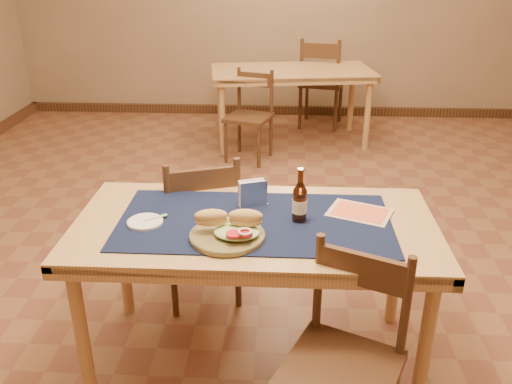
{
  "coord_description": "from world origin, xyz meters",
  "views": [
    {
      "loc": [
        0.12,
        -2.92,
        1.86
      ],
      "look_at": [
        0.0,
        -0.7,
        0.85
      ],
      "focal_mm": 38.0,
      "sensor_mm": 36.0,
      "label": 1
    }
  ],
  "objects_px": {
    "back_table": "(292,78)",
    "napkin_holder": "(253,194)",
    "chair_main_near": "(345,359)",
    "sandwich_plate": "(230,231)",
    "beer_bottle": "(300,202)",
    "main_table": "(255,238)",
    "chair_main_far": "(200,226)"
  },
  "relations": [
    {
      "from": "beer_bottle",
      "to": "napkin_holder",
      "type": "height_order",
      "value": "beer_bottle"
    },
    {
      "from": "chair_main_near",
      "to": "beer_bottle",
      "type": "relative_size",
      "value": 3.55
    },
    {
      "from": "back_table",
      "to": "chair_main_near",
      "type": "relative_size",
      "value": 1.93
    },
    {
      "from": "sandwich_plate",
      "to": "beer_bottle",
      "type": "distance_m",
      "value": 0.34
    },
    {
      "from": "chair_main_far",
      "to": "chair_main_near",
      "type": "relative_size",
      "value": 1.03
    },
    {
      "from": "back_table",
      "to": "napkin_holder",
      "type": "bearing_deg",
      "value": -93.79
    },
    {
      "from": "chair_main_far",
      "to": "back_table",
      "type": "bearing_deg",
      "value": 79.58
    },
    {
      "from": "main_table",
      "to": "chair_main_near",
      "type": "height_order",
      "value": "chair_main_near"
    },
    {
      "from": "sandwich_plate",
      "to": "chair_main_far",
      "type": "bearing_deg",
      "value": 109.88
    },
    {
      "from": "back_table",
      "to": "chair_main_near",
      "type": "distance_m",
      "value": 3.8
    },
    {
      "from": "chair_main_far",
      "to": "sandwich_plate",
      "type": "height_order",
      "value": "chair_main_far"
    },
    {
      "from": "back_table",
      "to": "chair_main_far",
      "type": "height_order",
      "value": "chair_main_far"
    },
    {
      "from": "back_table",
      "to": "chair_main_near",
      "type": "bearing_deg",
      "value": -87.31
    },
    {
      "from": "sandwich_plate",
      "to": "chair_main_near",
      "type": "bearing_deg",
      "value": -38.13
    },
    {
      "from": "napkin_holder",
      "to": "chair_main_near",
      "type": "bearing_deg",
      "value": -60.68
    },
    {
      "from": "back_table",
      "to": "beer_bottle",
      "type": "height_order",
      "value": "beer_bottle"
    },
    {
      "from": "chair_main_near",
      "to": "beer_bottle",
      "type": "height_order",
      "value": "beer_bottle"
    },
    {
      "from": "back_table",
      "to": "chair_main_far",
      "type": "bearing_deg",
      "value": -100.42
    },
    {
      "from": "beer_bottle",
      "to": "napkin_holder",
      "type": "distance_m",
      "value": 0.26
    },
    {
      "from": "main_table",
      "to": "chair_main_far",
      "type": "distance_m",
      "value": 0.61
    },
    {
      "from": "main_table",
      "to": "sandwich_plate",
      "type": "height_order",
      "value": "sandwich_plate"
    },
    {
      "from": "chair_main_near",
      "to": "main_table",
      "type": "bearing_deg",
      "value": 125.08
    },
    {
      "from": "main_table",
      "to": "napkin_holder",
      "type": "xyz_separation_m",
      "value": [
        -0.02,
        0.16,
        0.15
      ]
    },
    {
      "from": "sandwich_plate",
      "to": "beer_bottle",
      "type": "xyz_separation_m",
      "value": [
        0.29,
        0.17,
        0.06
      ]
    },
    {
      "from": "chair_main_far",
      "to": "sandwich_plate",
      "type": "xyz_separation_m",
      "value": [
        0.23,
        -0.64,
        0.32
      ]
    },
    {
      "from": "napkin_holder",
      "to": "sandwich_plate",
      "type": "bearing_deg",
      "value": -103.44
    },
    {
      "from": "chair_main_near",
      "to": "sandwich_plate",
      "type": "xyz_separation_m",
      "value": [
        -0.46,
        0.36,
        0.34
      ]
    },
    {
      "from": "chair_main_far",
      "to": "beer_bottle",
      "type": "relative_size",
      "value": 3.65
    },
    {
      "from": "main_table",
      "to": "back_table",
      "type": "height_order",
      "value": "same"
    },
    {
      "from": "main_table",
      "to": "sandwich_plate",
      "type": "distance_m",
      "value": 0.22
    },
    {
      "from": "back_table",
      "to": "sandwich_plate",
      "type": "relative_size",
      "value": 5.31
    },
    {
      "from": "chair_main_far",
      "to": "napkin_holder",
      "type": "xyz_separation_m",
      "value": [
        0.31,
        -0.32,
        0.35
      ]
    }
  ]
}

